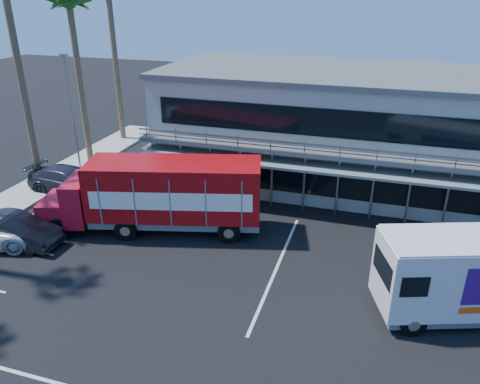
% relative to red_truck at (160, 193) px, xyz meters
% --- Properties ---
extents(ground, '(120.00, 120.00, 0.00)m').
position_rel_red_truck_xyz_m(ground, '(4.77, -4.80, -2.14)').
color(ground, black).
rests_on(ground, ground).
extents(building, '(22.40, 12.00, 7.30)m').
position_rel_red_truck_xyz_m(building, '(7.77, 10.14, 1.51)').
color(building, '#949B8E').
rests_on(building, ground).
extents(curb_strip, '(3.00, 32.00, 0.16)m').
position_rel_red_truck_xyz_m(curb_strip, '(-10.23, 1.20, -2.06)').
color(curb_strip, '#A5A399').
rests_on(curb_strip, ground).
extents(palm_e, '(2.80, 2.80, 12.25)m').
position_rel_red_truck_xyz_m(palm_e, '(-9.93, 8.20, 8.43)').
color(palm_e, brown).
rests_on(palm_e, ground).
extents(light_pole_far, '(0.50, 0.25, 8.09)m').
position_rel_red_truck_xyz_m(light_pole_far, '(-9.43, 6.20, 2.36)').
color(light_pole_far, gray).
rests_on(light_pole_far, ground).
extents(red_truck, '(11.85, 5.46, 3.89)m').
position_rel_red_truck_xyz_m(red_truck, '(0.00, 0.00, 0.00)').
color(red_truck, '#AE0E20').
rests_on(red_truck, ground).
extents(white_van, '(7.66, 4.74, 3.54)m').
position_rel_red_truck_xyz_m(white_van, '(14.76, -2.89, -0.26)').
color(white_van, silver).
rests_on(white_van, ground).
extents(parked_car_b, '(4.81, 1.68, 1.58)m').
position_rel_red_truck_xyz_m(parked_car_b, '(-6.44, -3.60, -1.35)').
color(parked_car_b, black).
rests_on(parked_car_b, ground).
extents(parked_car_d, '(5.77, 2.57, 1.64)m').
position_rel_red_truck_xyz_m(parked_car_d, '(-7.73, 2.80, -1.32)').
color(parked_car_d, '#272934').
rests_on(parked_car_d, ground).
extents(parked_car_e, '(5.05, 2.45, 1.66)m').
position_rel_red_truck_xyz_m(parked_car_e, '(-5.39, 2.40, -1.31)').
color(parked_car_e, slate).
rests_on(parked_car_e, ground).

